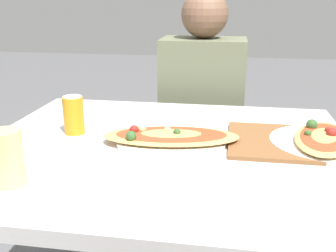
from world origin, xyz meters
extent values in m
cube|color=silver|center=(0.00, 0.00, 0.73)|extent=(1.13, 0.97, 0.04)
cylinder|color=#99999E|center=(-0.51, 0.43, 0.35)|extent=(0.05, 0.05, 0.71)
cylinder|color=#99999E|center=(0.51, 0.43, 0.35)|extent=(0.05, 0.05, 0.71)
cube|color=#3F2D1E|center=(0.06, 0.75, 0.45)|extent=(0.40, 0.40, 0.04)
cube|color=#3F2D1E|center=(0.06, 0.93, 0.68)|extent=(0.38, 0.03, 0.43)
cylinder|color=#38383D|center=(0.23, 0.58, 0.21)|extent=(0.03, 0.03, 0.43)
cylinder|color=#38383D|center=(-0.11, 0.58, 0.21)|extent=(0.03, 0.03, 0.43)
cylinder|color=#38383D|center=(0.23, 0.92, 0.21)|extent=(0.03, 0.03, 0.43)
cylinder|color=#38383D|center=(-0.11, 0.92, 0.21)|extent=(0.03, 0.03, 0.43)
cylinder|color=#2D2D38|center=(0.14, 0.62, 0.23)|extent=(0.10, 0.10, 0.47)
cylinder|color=#2D2D38|center=(-0.03, 0.62, 0.23)|extent=(0.10, 0.10, 0.47)
cube|color=#60664C|center=(0.06, 0.72, 0.73)|extent=(0.38, 0.25, 0.53)
sphere|color=brown|center=(0.06, 0.72, 1.10)|extent=(0.21, 0.21, 0.21)
cylinder|color=white|center=(0.02, 0.02, 0.76)|extent=(0.33, 0.33, 0.01)
ellipsoid|color=tan|center=(0.02, 0.02, 0.77)|extent=(0.43, 0.23, 0.02)
ellipsoid|color=#B24223|center=(0.02, 0.02, 0.78)|extent=(0.35, 0.19, 0.01)
sphere|color=beige|center=(0.00, 0.04, 0.79)|extent=(0.02, 0.02, 0.02)
sphere|color=#335928|center=(0.03, 0.02, 0.79)|extent=(0.02, 0.02, 0.02)
sphere|color=beige|center=(-0.08, 0.04, 0.79)|extent=(0.03, 0.03, 0.03)
sphere|color=maroon|center=(-0.10, 0.02, 0.79)|extent=(0.03, 0.03, 0.03)
sphere|color=#335928|center=(-0.09, -0.05, 0.79)|extent=(0.03, 0.03, 0.03)
cylinder|color=orange|center=(-0.31, 0.06, 0.81)|extent=(0.07, 0.07, 0.12)
cylinder|color=silver|center=(-0.31, 0.06, 0.87)|extent=(0.06, 0.06, 0.00)
cylinder|color=#E0DB7F|center=(-0.32, -0.32, 0.82)|extent=(0.08, 0.08, 0.14)
cube|color=brown|center=(0.41, 0.07, 0.76)|extent=(0.44, 0.31, 0.01)
cylinder|color=white|center=(0.47, 0.07, 0.76)|extent=(0.32, 0.32, 0.01)
ellipsoid|color=tan|center=(0.47, 0.07, 0.77)|extent=(0.24, 0.36, 0.02)
ellipsoid|color=#B24223|center=(0.47, 0.07, 0.78)|extent=(0.20, 0.29, 0.01)
sphere|color=maroon|center=(0.49, 0.08, 0.79)|extent=(0.03, 0.03, 0.03)
sphere|color=#335928|center=(0.42, 0.07, 0.79)|extent=(0.02, 0.02, 0.02)
sphere|color=maroon|center=(0.49, 0.11, 0.79)|extent=(0.02, 0.02, 0.02)
sphere|color=#335928|center=(0.45, 0.15, 0.79)|extent=(0.04, 0.04, 0.04)
camera|label=1|loc=(0.19, -1.09, 1.18)|focal=42.00mm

